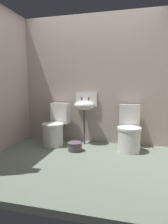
# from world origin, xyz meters

# --- Properties ---
(ground_plane) EXTENTS (3.24, 2.45, 0.08)m
(ground_plane) POSITION_xyz_m (0.00, 0.00, -0.04)
(ground_plane) COLOR slate
(wall_back) EXTENTS (3.24, 0.10, 2.46)m
(wall_back) POSITION_xyz_m (0.00, 1.07, 1.23)
(wall_back) COLOR #A5968B
(wall_back) RESTS_ON ground
(toilet_left) EXTENTS (0.45, 0.63, 0.78)m
(toilet_left) POSITION_xyz_m (-0.67, 0.67, 0.32)
(toilet_left) COLOR silver
(toilet_left) RESTS_ON ground
(toilet_right) EXTENTS (0.41, 0.60, 0.78)m
(toilet_right) POSITION_xyz_m (0.70, 0.67, 0.32)
(toilet_right) COLOR silver
(toilet_right) RESTS_ON ground
(sink) EXTENTS (0.42, 0.34, 0.99)m
(sink) POSITION_xyz_m (-0.14, 0.86, 0.75)
(sink) COLOR #514653
(sink) RESTS_ON ground
(bucket) EXTENTS (0.26, 0.26, 0.16)m
(bucket) POSITION_xyz_m (-0.20, 0.39, 0.08)
(bucket) COLOR #514653
(bucket) RESTS_ON ground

